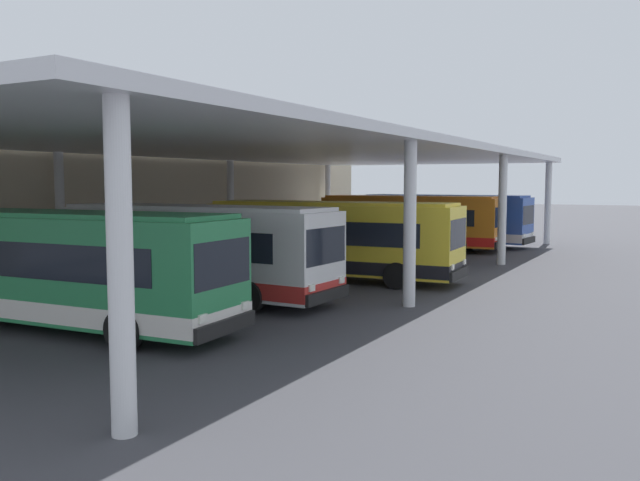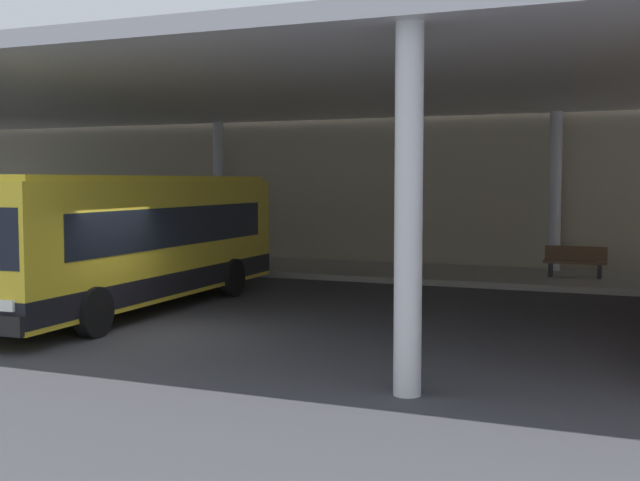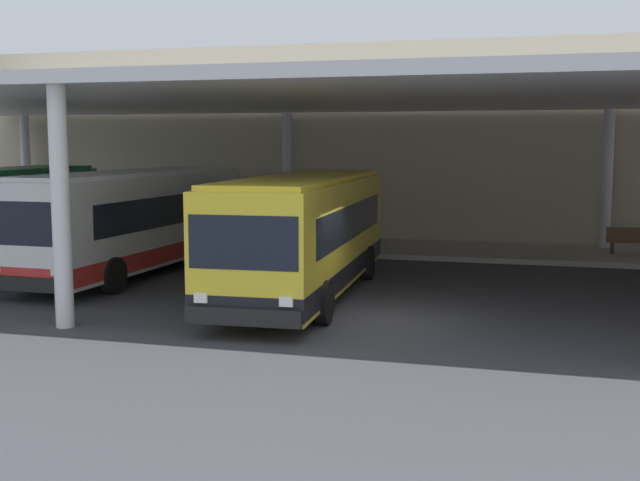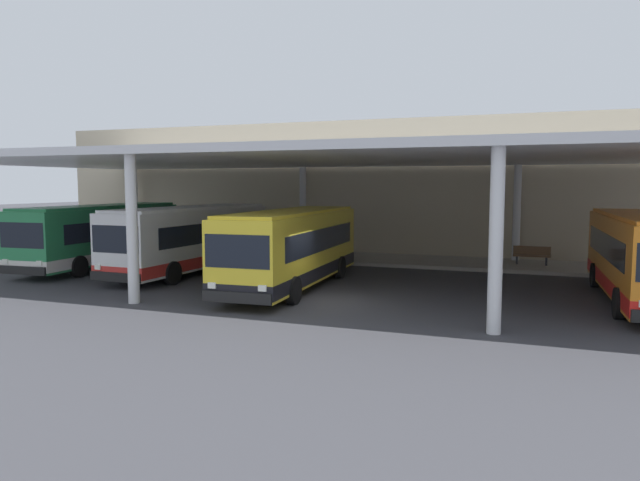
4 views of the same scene
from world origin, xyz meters
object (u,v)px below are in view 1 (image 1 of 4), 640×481
object	(u,v)px
bus_nearest_bay	(61,268)
bus_middle_bay	(331,239)
bus_far_bay	(410,222)
bench_waiting	(262,238)
bus_second_bay	(194,250)
bus_departing	(445,219)

from	to	relation	value
bus_nearest_bay	bus_middle_bay	xyz separation A→B (m)	(11.56, -2.17, 0.00)
bus_far_bay	bench_waiting	xyz separation A→B (m)	(-3.82, 7.84, -0.99)
bus_second_bay	bus_far_bay	bearing A→B (deg)	-1.55
bus_second_bay	bus_nearest_bay	bearing A→B (deg)	179.08
bus_nearest_bay	bus_second_bay	size ratio (longest dim) A/B	1.00
bus_departing	bench_waiting	xyz separation A→B (m)	(-7.42, 8.81, -0.99)
bus_middle_bay	bus_far_bay	size ratio (longest dim) A/B	1.00
bus_departing	bench_waiting	bearing A→B (deg)	130.13
bus_second_bay	bus_far_bay	size ratio (longest dim) A/B	1.00
bus_departing	bench_waiting	world-z (taller)	bus_departing
bus_second_bay	bus_middle_bay	xyz separation A→B (m)	(6.12, -2.08, 0.00)
bus_second_bay	bench_waiting	world-z (taller)	bus_second_bay
bus_nearest_bay	bus_far_bay	bearing A→B (deg)	-1.41
bus_departing	bus_second_bay	bearing A→B (deg)	176.26
bus_middle_bay	bus_departing	size ratio (longest dim) A/B	1.00
bus_far_bay	bus_middle_bay	bearing A→B (deg)	-173.11
bus_nearest_bay	bus_far_bay	world-z (taller)	same
bus_second_bay	bench_waiting	xyz separation A→B (m)	(15.25, 7.32, -0.99)
bus_second_bay	bus_departing	distance (m)	22.72
bus_nearest_bay	bench_waiting	size ratio (longest dim) A/B	5.92
bus_second_bay	bench_waiting	distance (m)	16.94
bus_middle_bay	bus_second_bay	bearing A→B (deg)	161.26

